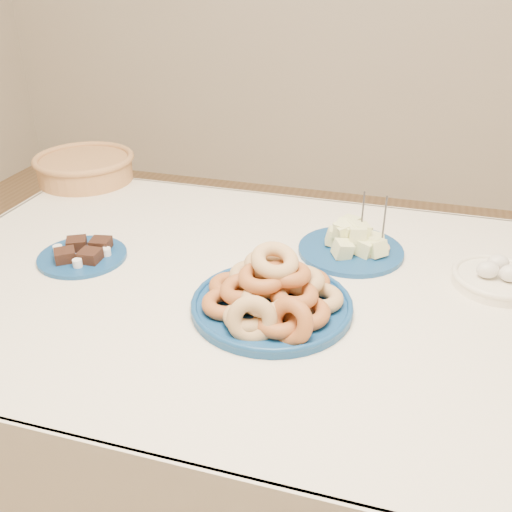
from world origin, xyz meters
name	(u,v)px	position (x,y,z in m)	size (l,w,h in m)	color
ground	(261,498)	(0.00, 0.00, 0.00)	(5.00, 5.00, 0.00)	olive
dining_table	(262,321)	(0.00, 0.00, 0.64)	(1.71, 1.11, 0.75)	brown
donut_platter	(272,295)	(0.05, -0.11, 0.79)	(0.38, 0.38, 0.16)	navy
melon_plate	(354,244)	(0.18, 0.21, 0.78)	(0.28, 0.28, 0.09)	navy
brownie_plate	(83,254)	(-0.47, -0.01, 0.76)	(0.29, 0.29, 0.04)	navy
wicker_basket	(85,167)	(-0.77, 0.49, 0.80)	(0.34, 0.34, 0.09)	#99673D
candle_holder	(370,248)	(0.23, 0.22, 0.77)	(0.12, 0.12, 0.17)	tan
egg_bowl	(496,278)	(0.53, 0.15, 0.77)	(0.23, 0.23, 0.07)	white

